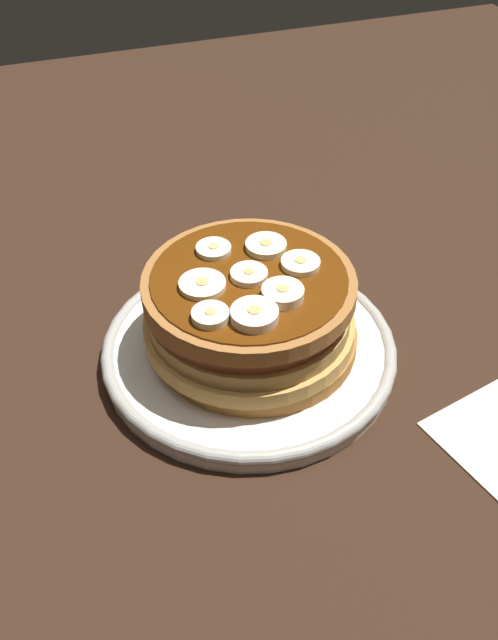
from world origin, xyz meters
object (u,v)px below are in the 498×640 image
at_px(banana_slice_2, 254,315).
at_px(banana_slice_4, 300,263).
at_px(plate, 249,349).
at_px(banana_slice_6, 210,316).
at_px(banana_slice_0, 248,273).
at_px(banana_slice_7, 266,246).
at_px(banana_slice_5, 202,285).
at_px(banana_slice_1, 283,294).
at_px(banana_slice_3, 214,250).
at_px(pancake_stack, 247,310).

bearing_deg(banana_slice_2, banana_slice_4, -138.45).
relative_size(plate, banana_slice_6, 8.87).
height_order(banana_slice_0, banana_slice_4, same).
bearing_deg(banana_slice_0, banana_slice_7, -131.31).
bearing_deg(banana_slice_0, banana_slice_2, 75.58).
distance_m(banana_slice_0, banana_slice_5, 0.04).
bearing_deg(banana_slice_0, banana_slice_1, 113.58).
relative_size(banana_slice_0, banana_slice_6, 1.05).
bearing_deg(banana_slice_7, banana_slice_2, 64.22).
height_order(banana_slice_1, banana_slice_5, banana_slice_1).
xyz_separation_m(banana_slice_0, banana_slice_3, (0.02, -0.04, -0.00)).
relative_size(banana_slice_2, banana_slice_4, 1.13).
bearing_deg(plate, banana_slice_1, 115.55).
bearing_deg(banana_slice_2, banana_slice_3, -87.88).
bearing_deg(banana_slice_1, banana_slice_2, 29.36).
bearing_deg(pancake_stack, banana_slice_6, 43.41).
relative_size(plate, banana_slice_2, 7.02).
distance_m(plate, banana_slice_2, 0.09).
xyz_separation_m(pancake_stack, banana_slice_6, (0.04, 0.04, 0.04)).
relative_size(plate, banana_slice_7, 7.35).
distance_m(plate, banana_slice_0, 0.08).
xyz_separation_m(plate, banana_slice_5, (0.04, -0.00, 0.08)).
distance_m(banana_slice_0, banana_slice_6, 0.06).
height_order(banana_slice_2, banana_slice_7, banana_slice_2).
xyz_separation_m(plate, banana_slice_0, (-0.00, -0.00, 0.08)).
distance_m(banana_slice_3, banana_slice_6, 0.08).
bearing_deg(banana_slice_6, plate, -138.98).
xyz_separation_m(banana_slice_3, banana_slice_5, (0.02, 0.04, 0.00)).
height_order(banana_slice_0, banana_slice_1, banana_slice_1).
xyz_separation_m(banana_slice_1, banana_slice_5, (0.05, -0.03, -0.00)).
relative_size(banana_slice_1, banana_slice_6, 1.15).
height_order(plate, banana_slice_1, banana_slice_1).
height_order(banana_slice_2, banana_slice_4, banana_slice_2).
xyz_separation_m(banana_slice_0, banana_slice_6, (0.04, 0.04, 0.00)).
xyz_separation_m(plate, banana_slice_6, (0.04, 0.04, 0.08)).
relative_size(banana_slice_0, banana_slice_5, 0.81).
height_order(plate, banana_slice_7, banana_slice_7).
height_order(pancake_stack, banana_slice_6, banana_slice_6).
xyz_separation_m(banana_slice_1, banana_slice_2, (0.03, 0.02, -0.00)).
xyz_separation_m(banana_slice_0, banana_slice_7, (-0.02, -0.03, 0.00)).
xyz_separation_m(banana_slice_0, banana_slice_2, (0.01, 0.05, 0.00)).
bearing_deg(banana_slice_2, banana_slice_7, -115.78).
distance_m(banana_slice_4, banana_slice_6, 0.09).
relative_size(banana_slice_0, banana_slice_7, 0.87).
relative_size(banana_slice_1, banana_slice_2, 0.91).
bearing_deg(plate, banana_slice_7, -129.38).
bearing_deg(plate, banana_slice_6, 41.02).
relative_size(pancake_stack, banana_slice_4, 5.74).
relative_size(banana_slice_4, banana_slice_6, 1.12).
distance_m(plate, banana_slice_5, 0.08).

